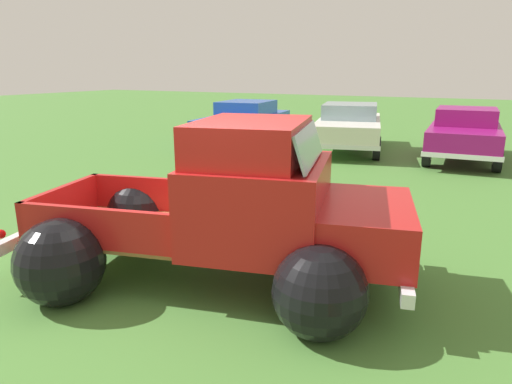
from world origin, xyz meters
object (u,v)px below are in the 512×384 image
(vintage_pickup_truck, at_px, (238,220))
(show_car_2, at_px, (465,132))
(show_car_0, at_px, (245,121))
(show_car_1, at_px, (349,125))
(lane_cone_1, at_px, (180,183))

(vintage_pickup_truck, xyz_separation_m, show_car_2, (1.87, 9.49, 0.02))
(show_car_2, bearing_deg, show_car_0, -90.49)
(vintage_pickup_truck, bearing_deg, show_car_1, 85.18)
(show_car_1, xyz_separation_m, show_car_2, (3.31, -0.16, -0.00))
(show_car_2, bearing_deg, vintage_pickup_truck, -13.50)
(lane_cone_1, bearing_deg, show_car_2, 55.84)
(show_car_0, distance_m, lane_cone_1, 6.99)
(show_car_0, relative_size, show_car_2, 1.13)
(vintage_pickup_truck, bearing_deg, lane_cone_1, 123.23)
(show_car_0, xyz_separation_m, show_car_2, (6.80, 0.22, -0.00))
(show_car_0, bearing_deg, show_car_2, 85.25)
(show_car_0, height_order, lane_cone_1, show_car_0)
(lane_cone_1, bearing_deg, show_car_0, 107.94)
(show_car_1, height_order, lane_cone_1, show_car_1)
(vintage_pickup_truck, xyz_separation_m, lane_cone_1, (-2.78, 2.64, -0.45))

